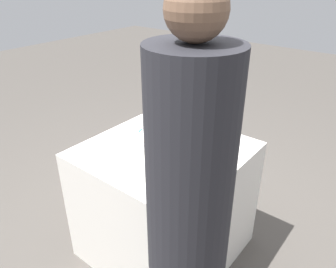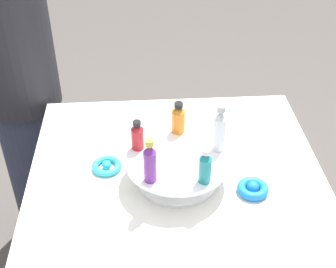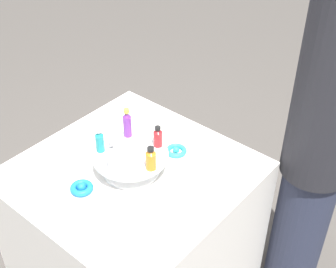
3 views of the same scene
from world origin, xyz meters
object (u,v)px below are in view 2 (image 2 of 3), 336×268
Objects in this scene: ribbon_bow_blue at (253,188)px; person_figure at (17,68)px; bottle_clear at (220,130)px; ribbon_bow_teal at (107,166)px; bottle_red at (137,136)px; bottle_teal at (205,167)px; bottle_purple at (150,162)px; bottle_orange at (178,119)px; display_stand at (178,166)px.

person_figure is (-0.71, 0.57, 0.07)m from ribbon_bow_blue.
bottle_clear is 1.65× the size of ribbon_bow_teal.
person_figure is (-0.41, 0.46, -0.04)m from bottle_red.
person_figure is at bearing 133.33° from bottle_teal.
bottle_purple is at bearing -8.82° from person_figure.
bottle_purple is 0.74m from person_figure.
bottle_purple is (-0.09, -0.20, 0.01)m from bottle_orange.
bottle_orange is 0.24m from ribbon_bow_teal.
bottle_clear is 1.12× the size of bottle_purple.
person_figure is at bearing 131.49° from bottle_red.
bottle_clear is 0.22m from bottle_purple.
bottle_red is (-0.10, 0.04, 0.07)m from display_stand.
ribbon_bow_blue reaches higher than ribbon_bow_teal.
display_stand is 0.14m from bottle_red.
ribbon_bow_teal is (-0.39, 0.12, -0.00)m from ribbon_bow_blue.
display_stand is 0.21m from ribbon_bow_teal.
bottle_clear reaches higher than ribbon_bow_teal.
person_figure reaches higher than bottle_purple.
bottle_teal is 1.05× the size of bottle_orange.
bottle_clear is 0.09× the size of person_figure.
bottle_purple is at bearing -149.38° from bottle_clear.
ribbon_bow_blue is (0.30, -0.11, -0.11)m from bottle_red.
person_figure is at bearing 142.98° from bottle_orange.
display_stand is 0.14m from bottle_orange.
bottle_clear is 1.47× the size of bottle_orange.
bottle_orange is 0.76× the size of bottle_purple.
bottle_red is 0.62m from person_figure.
bottle_purple is at bearing -113.38° from bottle_orange.
ribbon_bow_teal is at bearing -9.81° from person_figure.
bottle_purple is at bearing -131.38° from display_stand.
display_stand is 2.99× the size of bottle_orange.
bottle_teal reaches higher than ribbon_bow_blue.
bottle_purple reaches higher than ribbon_bow_blue.
ribbon_bow_teal is (-0.25, 0.16, -0.12)m from bottle_teal.
bottle_teal is 0.13m from bottle_clear.
bottle_teal is 0.06× the size of person_figure.
bottle_teal is at bearing -164.91° from ribbon_bow_blue.
bottle_orange is 0.06× the size of person_figure.
bottle_teal is at bearing -1.98° from person_figure.
display_stand is 0.21m from ribbon_bow_blue.
bottle_red is 0.05× the size of person_figure.
bottle_teal is (0.06, -0.10, 0.08)m from display_stand.
bottle_teal reaches higher than display_stand.
bottle_orange is at bearing 66.62° from bottle_purple.
bottle_teal is 0.13m from bottle_purple.
display_stand is 3.26× the size of bottle_red.
display_stand reaches higher than ribbon_bow_blue.
person_figure is (-0.51, 0.51, 0.04)m from display_stand.
bottle_clear is 1.65× the size of ribbon_bow_blue.
bottle_teal is 1.15× the size of bottle_red.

